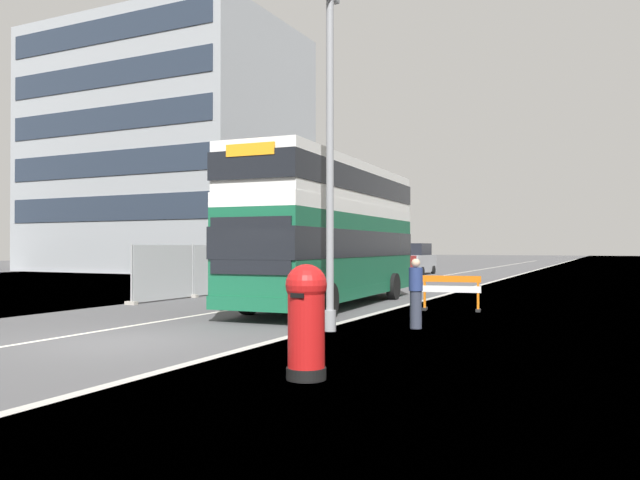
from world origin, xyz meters
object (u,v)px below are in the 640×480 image
red_pillar_postbox (306,316)px  car_receding_mid (416,260)px  pedestrian_at_kerb (416,293)px  roadworks_barrier (451,289)px  car_oncoming_near (392,263)px  lamppost_foreground (330,170)px  double_decker_bus (332,230)px

red_pillar_postbox → car_receding_mid: size_ratio=0.38×
car_receding_mid → pedestrian_at_kerb: bearing=-72.8°
roadworks_barrier → car_oncoming_near: bearing=115.4°
roadworks_barrier → pedestrian_at_kerb: bearing=-86.6°
lamppost_foreground → car_receding_mid: (-7.19, 30.02, -2.79)m
roadworks_barrier → car_receding_mid: size_ratio=0.40×
lamppost_foreground → car_receding_mid: size_ratio=1.77×
double_decker_bus → car_oncoming_near: bearing=102.4°
car_oncoming_near → car_receding_mid: (-0.96, 7.97, -0.01)m
double_decker_bus → roadworks_barrier: (4.09, 0.07, -1.87)m
lamppost_foreground → pedestrian_at_kerb: bearing=38.7°
lamppost_foreground → car_oncoming_near: (-6.23, 22.05, -2.78)m
red_pillar_postbox → pedestrian_at_kerb: 6.36m
double_decker_bus → red_pillar_postbox: (4.61, -10.84, -1.60)m
double_decker_bus → pedestrian_at_kerb: double_decker_bus is taller
double_decker_bus → red_pillar_postbox: 11.89m
car_receding_mid → pedestrian_at_kerb: size_ratio=2.67×
red_pillar_postbox → roadworks_barrier: size_ratio=0.95×
roadworks_barrier → car_oncoming_near: (-7.65, 16.13, 0.35)m
double_decker_bus → pedestrian_at_kerb: size_ratio=6.77×
pedestrian_at_kerb → car_receding_mid: bearing=107.2°
lamppost_foreground → roadworks_barrier: 6.84m
car_oncoming_near → pedestrian_at_kerb: size_ratio=2.41×
red_pillar_postbox → pedestrian_at_kerb: size_ratio=1.02×
double_decker_bus → lamppost_foreground: (2.67, -5.84, 1.27)m
double_decker_bus → pedestrian_at_kerb: (4.36, -4.49, -1.70)m
lamppost_foreground → red_pillar_postbox: bearing=-68.8°
roadworks_barrier → red_pillar_postbox: bearing=-87.3°
roadworks_barrier → car_receding_mid: bearing=109.7°
car_receding_mid → car_oncoming_near: bearing=-83.1°
lamppost_foreground → red_pillar_postbox: 6.08m
red_pillar_postbox → pedestrian_at_kerb: bearing=92.2°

